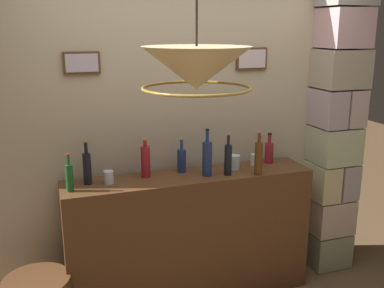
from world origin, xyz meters
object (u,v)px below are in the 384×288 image
object	(u,v)px
glass_tumbler_highball	(109,177)
liquor_bottle_bourbon	(228,159)
liquor_bottle_vermouth	(69,177)
glass_tumbler_shot	(254,160)
liquor_bottle_amaro	(258,158)
pendant_lamp	(196,69)
glass_tumbler_rocks	(235,162)
liquor_bottle_gin	(269,152)
liquor_bottle_port	(182,160)
liquor_bottle_brandy	(87,167)
liquor_bottle_tequila	(207,158)
liquor_bottle_whiskey	(145,161)

from	to	relation	value
glass_tumbler_highball	liquor_bottle_bourbon	bearing A→B (deg)	-6.50
liquor_bottle_vermouth	glass_tumbler_highball	size ratio (longest dim) A/B	2.86
glass_tumbler_shot	liquor_bottle_amaro	bearing A→B (deg)	-109.63
pendant_lamp	glass_tumbler_rocks	bearing A→B (deg)	53.28
liquor_bottle_vermouth	glass_tumbler_rocks	size ratio (longest dim) A/B	2.35
liquor_bottle_vermouth	glass_tumbler_shot	world-z (taller)	liquor_bottle_vermouth
liquor_bottle_vermouth	pendant_lamp	distance (m)	1.21
liquor_bottle_vermouth	glass_tumbler_rocks	world-z (taller)	liquor_bottle_vermouth
liquor_bottle_gin	glass_tumbler_rocks	size ratio (longest dim) A/B	2.24
liquor_bottle_vermouth	liquor_bottle_port	xyz separation A→B (m)	(0.82, 0.15, -0.01)
liquor_bottle_bourbon	liquor_bottle_port	size ratio (longest dim) A/B	1.14
liquor_bottle_bourbon	glass_tumbler_shot	xyz separation A→B (m)	(0.29, 0.15, -0.07)
liquor_bottle_vermouth	glass_tumbler_shot	bearing A→B (deg)	4.79
liquor_bottle_brandy	pendant_lamp	world-z (taller)	pendant_lamp
liquor_bottle_amaro	glass_tumbler_highball	world-z (taller)	liquor_bottle_amaro
liquor_bottle_tequila	liquor_bottle_vermouth	world-z (taller)	liquor_bottle_tequila
liquor_bottle_tequila	pendant_lamp	size ratio (longest dim) A/B	0.57
liquor_bottle_tequila	pendant_lamp	world-z (taller)	pendant_lamp
liquor_bottle_amaro	pendant_lamp	distance (m)	1.17
liquor_bottle_port	glass_tumbler_rocks	size ratio (longest dim) A/B	2.40
glass_tumbler_rocks	liquor_bottle_brandy	bearing A→B (deg)	178.97
liquor_bottle_amaro	liquor_bottle_gin	xyz separation A→B (m)	(0.22, 0.24, -0.04)
liquor_bottle_brandy	liquor_bottle_whiskey	world-z (taller)	liquor_bottle_brandy
liquor_bottle_tequila	glass_tumbler_shot	world-z (taller)	liquor_bottle_tequila
liquor_bottle_whiskey	liquor_bottle_port	size ratio (longest dim) A/B	1.10
liquor_bottle_bourbon	glass_tumbler_shot	size ratio (longest dim) A/B	3.21
liquor_bottle_vermouth	liquor_bottle_port	size ratio (longest dim) A/B	0.98
liquor_bottle_vermouth	glass_tumbler_rocks	bearing A→B (deg)	4.02
liquor_bottle_brandy	liquor_bottle_port	distance (m)	0.70
liquor_bottle_whiskey	glass_tumbler_rocks	size ratio (longest dim) A/B	2.64
liquor_bottle_tequila	liquor_bottle_port	size ratio (longest dim) A/B	1.34
glass_tumbler_highball	liquor_bottle_port	bearing A→B (deg)	8.06
glass_tumbler_rocks	liquor_bottle_gin	bearing A→B (deg)	10.51
liquor_bottle_gin	liquor_bottle_vermouth	xyz separation A→B (m)	(-1.55, -0.15, 0.01)
liquor_bottle_gin	pendant_lamp	bearing A→B (deg)	-137.03
liquor_bottle_bourbon	glass_tumbler_rocks	distance (m)	0.17
liquor_bottle_brandy	liquor_bottle_vermouth	world-z (taller)	liquor_bottle_brandy
liquor_bottle_gin	liquor_bottle_tequila	world-z (taller)	liquor_bottle_tequila
liquor_bottle_whiskey	liquor_bottle_vermouth	world-z (taller)	liquor_bottle_whiskey
liquor_bottle_bourbon	liquor_bottle_vermouth	size ratio (longest dim) A/B	1.16
liquor_bottle_port	liquor_bottle_amaro	bearing A→B (deg)	-24.76
glass_tumbler_rocks	liquor_bottle_vermouth	bearing A→B (deg)	-175.98
liquor_bottle_gin	glass_tumbler_shot	bearing A→B (deg)	-168.73
glass_tumbler_shot	pendant_lamp	distance (m)	1.38
liquor_bottle_brandy	pendant_lamp	size ratio (longest dim) A/B	0.50
liquor_bottle_brandy	glass_tumbler_shot	bearing A→B (deg)	0.55
liquor_bottle_bourbon	liquor_bottle_whiskey	xyz separation A→B (m)	(-0.58, 0.15, 0.00)
liquor_bottle_gin	glass_tumbler_shot	size ratio (longest dim) A/B	2.62
liquor_bottle_vermouth	pendant_lamp	world-z (taller)	pendant_lamp
liquor_bottle_port	glass_tumbler_highball	bearing A→B (deg)	-171.94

